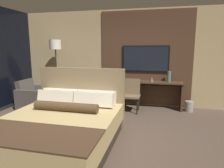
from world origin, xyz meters
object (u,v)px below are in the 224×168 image
Objects in this scene: waste_bin at (189,106)px; tv at (145,59)px; floor_lamp at (56,50)px; vase_tall at (169,76)px; desk_chair at (132,92)px; armchair_by_window at (36,98)px; bed at (61,127)px; desk at (144,89)px; vase_short at (152,79)px.

tv is at bearing 166.31° from waste_bin.
vase_tall is at bearing 4.17° from floor_lamp.
desk_chair reaches higher than armchair_by_window.
bed is 2.96m from desk.
tv is 1.11m from desk_chair.
bed is 1.06× the size of desk.
vase_short is at bearing -52.01° from tv.
tv is 1.48× the size of armchair_by_window.
vase_short reaches higher than desk_chair.
desk is at bearing 4.21° from floor_lamp.
floor_lamp is at bearing -178.99° from waste_bin.
desk_chair is (-0.30, -0.63, -0.87)m from tv.
armchair_by_window reaches higher than desk.
desk_chair is at bearing -167.89° from waste_bin.
vase_tall is (1.91, 2.72, 0.58)m from bed.
bed is 2.63m from armchair_by_window.
armchair_by_window is 3.85m from vase_tall.
bed is 1.68× the size of tv.
armchair_by_window is 0.47× the size of floor_lamp.
waste_bin is (1.23, -0.13, -0.39)m from desk.
vase_short is at bearing 35.53° from desk_chair.
floor_lamp reaches higher than desk_chair.
tv is 8.84× the size of vase_short.
armchair_by_window is at bearing -167.88° from vase_tall.
waste_bin is (3.87, 0.07, -1.50)m from floor_lamp.
waste_bin is at bearing 45.90° from bed.
armchair_by_window is at bearing -125.44° from floor_lamp.
waste_bin is (4.27, 0.62, -0.13)m from armchair_by_window.
desk_chair is at bearing -123.13° from desk.
floor_lamp is at bearing -172.07° from tv.
bed is 14.88× the size of vase_short.
tv is at bearing 90.00° from desk.
vase_tall is at bearing -80.51° from armchair_by_window.
desk is at bearing -90.00° from tv.
bed is 2.56× the size of desk_chair.
vase_short is (0.21, -0.27, -0.55)m from tv.
bed reaches higher than desk_chair.
vase_tall is at bearing -10.65° from tv.
armchair_by_window is (-2.74, -0.30, -0.25)m from desk_chair.
floor_lamp is at bearing -38.06° from armchair_by_window.
vase_tall is 0.49m from vase_short.
vase_tall reaches higher than waste_bin.
waste_bin is at bearing -17.26° from vase_tall.
tv is 4.58× the size of vase_tall.
desk is 0.88m from tv.
desk_chair is at bearing -144.54° from vase_short.
tv is 4.78× the size of waste_bin.
vase_short is (0.21, -0.09, 0.31)m from desk.
vase_short is at bearing -163.14° from vase_tall.
desk_chair reaches higher than waste_bin.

